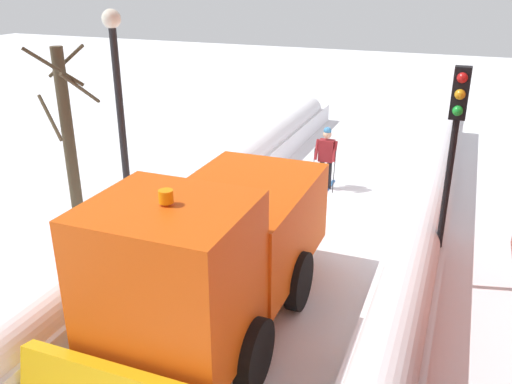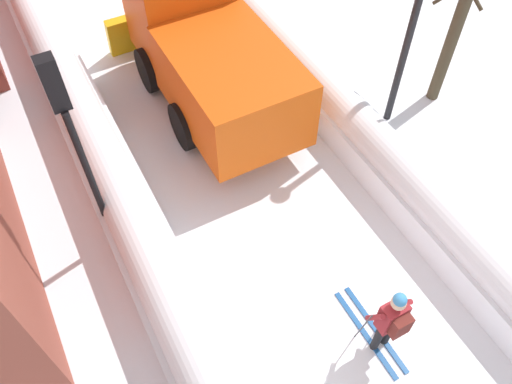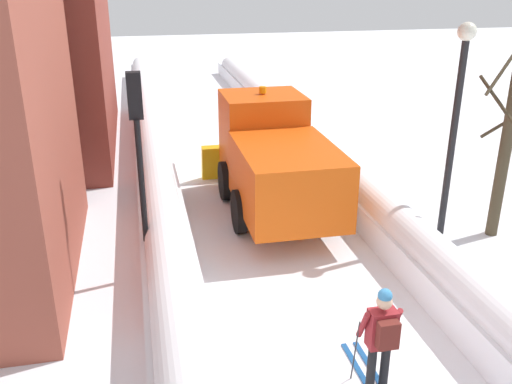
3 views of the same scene
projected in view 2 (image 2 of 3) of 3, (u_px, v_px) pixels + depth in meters
The scene contains 6 objects.
ground_plane at pixel (146, 31), 14.65m from camera, with size 80.00×80.00×0.00m, color white.
snowbank_left at pixel (46, 39), 13.39m from camera, with size 1.10×36.00×1.30m.
plow_truck at pixel (205, 49), 11.74m from camera, with size 3.20×5.98×3.12m.
skier at pixel (391, 320), 8.23m from camera, with size 0.62×1.80×1.81m.
traffic_light_pole at pixel (70, 127), 8.02m from camera, with size 0.28×0.42×4.32m.
bare_tree_near at pixel (459, 16), 11.16m from camera, with size 1.35×1.46×4.35m.
Camera 2 is at (-3.23, -2.58, 8.74)m, focal length 36.37 mm.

